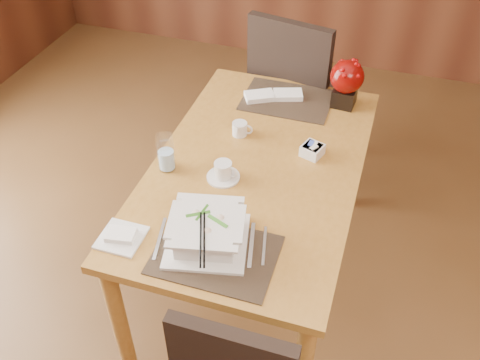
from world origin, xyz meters
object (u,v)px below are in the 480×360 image
(coffee_cup, at_px, (223,172))
(creamer_jug, at_px, (240,129))
(water_glass, at_px, (166,153))
(sugar_caddy, at_px, (312,150))
(dining_table, at_px, (257,181))
(far_chair, at_px, (296,89))
(berry_decor, at_px, (347,81))
(bread_plate, at_px, (121,238))
(soup_setting, at_px, (207,232))

(coffee_cup, bearing_deg, creamer_jug, 95.05)
(water_glass, relative_size, sugar_caddy, 1.99)
(coffee_cup, relative_size, water_glass, 0.83)
(dining_table, height_order, creamer_jug, creamer_jug)
(far_chair, bearing_deg, coffee_cup, 96.90)
(sugar_caddy, height_order, berry_decor, berry_decor)
(creamer_jug, bearing_deg, bread_plate, -108.81)
(coffee_cup, height_order, berry_decor, berry_decor)
(sugar_caddy, bearing_deg, coffee_cup, -140.61)
(water_glass, bearing_deg, far_chair, 71.93)
(coffee_cup, bearing_deg, dining_table, 48.07)
(soup_setting, distance_m, creamer_jug, 0.70)
(berry_decor, relative_size, bread_plate, 1.51)
(sugar_caddy, relative_size, berry_decor, 0.36)
(soup_setting, distance_m, far_chair, 1.42)
(berry_decor, bearing_deg, coffee_cup, -118.75)
(soup_setting, xyz_separation_m, berry_decor, (0.33, 1.10, 0.08))
(soup_setting, bearing_deg, water_glass, 119.23)
(dining_table, relative_size, coffee_cup, 10.37)
(water_glass, xyz_separation_m, sugar_caddy, (0.59, 0.29, -0.06))
(dining_table, xyz_separation_m, water_glass, (-0.37, -0.14, 0.18))
(coffee_cup, xyz_separation_m, sugar_caddy, (0.33, 0.27, -0.01))
(soup_setting, height_order, far_chair, far_chair)
(water_glass, bearing_deg, berry_decor, 48.56)
(coffee_cup, xyz_separation_m, far_chair, (0.09, 1.03, -0.18))
(dining_table, distance_m, bread_plate, 0.70)
(soup_setting, relative_size, far_chair, 0.34)
(dining_table, relative_size, water_glass, 8.57)
(sugar_caddy, relative_size, bread_plate, 0.54)
(sugar_caddy, bearing_deg, soup_setting, -112.35)
(sugar_caddy, distance_m, bread_plate, 0.93)
(water_glass, bearing_deg, creamer_jug, 55.96)
(coffee_cup, bearing_deg, berry_decor, 61.25)
(creamer_jug, bearing_deg, far_chair, 78.30)
(water_glass, xyz_separation_m, far_chair, (0.34, 1.05, -0.23))
(bread_plate, xyz_separation_m, far_chair, (0.34, 1.49, -0.15))
(berry_decor, bearing_deg, dining_table, -115.35)
(sugar_caddy, bearing_deg, water_glass, -153.98)
(creamer_jug, relative_size, far_chair, 0.09)
(creamer_jug, relative_size, bread_plate, 0.56)
(water_glass, height_order, sugar_caddy, water_glass)
(creamer_jug, distance_m, far_chair, 0.74)
(coffee_cup, relative_size, far_chair, 0.13)
(water_glass, relative_size, creamer_jug, 1.92)
(water_glass, xyz_separation_m, berry_decor, (0.65, 0.74, 0.05))
(dining_table, distance_m, berry_decor, 0.70)
(creamer_jug, height_order, far_chair, far_chair)
(coffee_cup, xyz_separation_m, berry_decor, (0.40, 0.73, 0.11))
(sugar_caddy, xyz_separation_m, bread_plate, (-0.59, -0.73, -0.02))
(water_glass, height_order, berry_decor, berry_decor)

